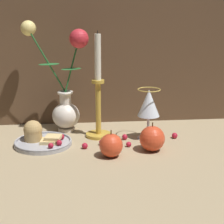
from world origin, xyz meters
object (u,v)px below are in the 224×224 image
object	(u,v)px
wine_glass	(149,105)
candlestick	(98,101)
vase	(65,91)
plate_with_pastries	(40,138)
apple_near_glass	(152,139)
apple_beside_vase	(111,145)

from	to	relation	value
wine_glass	candlestick	xyz separation A→B (m)	(-0.16, 0.04, 0.01)
vase	plate_with_pastries	size ratio (longest dim) A/B	2.10
plate_with_pastries	apple_near_glass	bearing A→B (deg)	-14.31
vase	apple_near_glass	size ratio (longest dim) A/B	4.25
vase	plate_with_pastries	world-z (taller)	vase
vase	apple_near_glass	bearing A→B (deg)	-39.99
plate_with_pastries	wine_glass	world-z (taller)	wine_glass
vase	wine_glass	distance (m)	0.29
wine_glass	apple_near_glass	size ratio (longest dim) A/B	1.87
candlestick	apple_near_glass	distance (m)	0.22
plate_with_pastries	wine_glass	xyz separation A→B (m)	(0.34, 0.02, 0.09)
wine_glass	plate_with_pastries	bearing A→B (deg)	-176.05
apple_beside_vase	apple_near_glass	world-z (taller)	apple_near_glass
wine_glass	candlestick	world-z (taller)	candlestick
candlestick	vase	bearing A→B (deg)	146.52
vase	apple_beside_vase	size ratio (longest dim) A/B	4.67
plate_with_pastries	vase	bearing A→B (deg)	59.92
wine_glass	apple_beside_vase	distance (m)	0.21
apple_beside_vase	candlestick	bearing A→B (deg)	97.73
wine_glass	apple_near_glass	xyz separation A→B (m)	(-0.01, -0.11, -0.07)
candlestick	apple_beside_vase	size ratio (longest dim) A/B	4.31
plate_with_pastries	wine_glass	size ratio (longest dim) A/B	1.08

